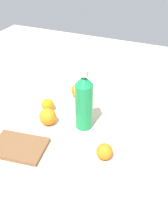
% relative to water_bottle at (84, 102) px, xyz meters
% --- Properties ---
extents(ground_plane, '(2.40, 2.40, 0.00)m').
position_rel_water_bottle_xyz_m(ground_plane, '(0.02, 0.05, -0.14)').
color(ground_plane, beige).
extents(water_bottle, '(0.08, 0.08, 0.29)m').
position_rel_water_bottle_xyz_m(water_bottle, '(0.00, 0.00, 0.00)').
color(water_bottle, '#198C4C').
rests_on(water_bottle, ground_plane).
extents(orange_0, '(0.08, 0.08, 0.08)m').
position_rel_water_bottle_xyz_m(orange_0, '(0.13, -0.22, -0.10)').
color(orange_0, orange).
rests_on(orange_0, ground_plane).
extents(orange_1, '(0.08, 0.08, 0.08)m').
position_rel_water_bottle_xyz_m(orange_1, '(0.16, 0.05, -0.10)').
color(orange_1, orange).
rests_on(orange_1, ground_plane).
extents(orange_2, '(0.07, 0.07, 0.07)m').
position_rel_water_bottle_xyz_m(orange_2, '(-0.15, 0.15, -0.10)').
color(orange_2, orange).
rests_on(orange_2, ground_plane).
extents(orange_3, '(0.06, 0.06, 0.06)m').
position_rel_water_bottle_xyz_m(orange_3, '(0.22, -0.04, -0.10)').
color(orange_3, orange).
rests_on(orange_3, ground_plane).
extents(cutting_board, '(0.24, 0.18, 0.02)m').
position_rel_water_bottle_xyz_m(cutting_board, '(0.19, 0.24, -0.13)').
color(cutting_board, brown).
rests_on(cutting_board, ground_plane).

